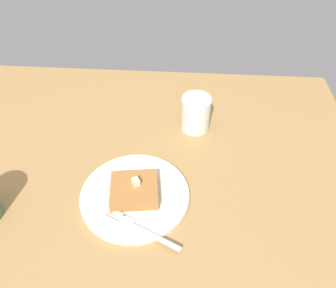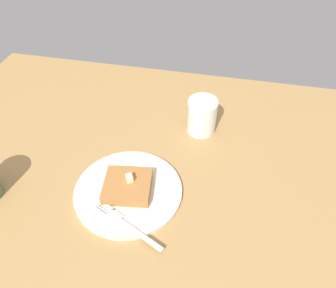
% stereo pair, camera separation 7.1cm
% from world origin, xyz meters
% --- Properties ---
extents(table_surface, '(1.05, 1.05, 0.03)m').
position_xyz_m(table_surface, '(0.00, 0.00, 0.01)').
color(table_surface, '#AC814A').
rests_on(table_surface, ground).
extents(plate, '(0.22, 0.22, 0.01)m').
position_xyz_m(plate, '(-0.05, 0.02, 0.03)').
color(plate, silver).
rests_on(plate, table_surface).
extents(toast_slice_center, '(0.10, 0.10, 0.02)m').
position_xyz_m(toast_slice_center, '(-0.05, 0.02, 0.05)').
color(toast_slice_center, '#AB6F37').
rests_on(toast_slice_center, plate).
extents(butter_pat_primary, '(0.02, 0.02, 0.01)m').
position_xyz_m(butter_pat_primary, '(-0.05, 0.03, 0.07)').
color(butter_pat_primary, beige).
rests_on(butter_pat_primary, toast_slice_center).
extents(fork, '(0.08, 0.15, 0.00)m').
position_xyz_m(fork, '(0.03, 0.04, 0.04)').
color(fork, silver).
rests_on(fork, plate).
extents(syrup_jar, '(0.07, 0.07, 0.09)m').
position_xyz_m(syrup_jar, '(-0.27, 0.14, 0.07)').
color(syrup_jar, '#582711').
rests_on(syrup_jar, table_surface).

